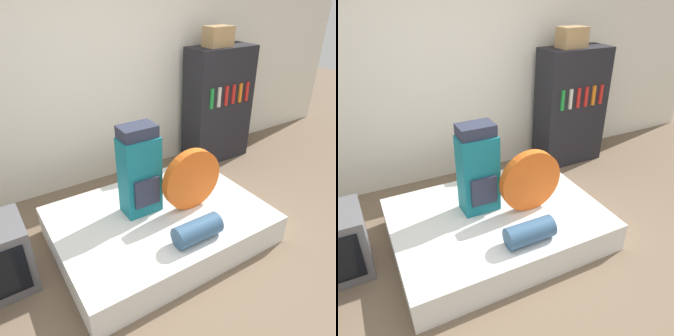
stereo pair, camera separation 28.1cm
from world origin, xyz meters
TOP-DOWN VIEW (x-y plane):
  - ground_plane at (0.00, 0.00)m, footprint 16.00×16.00m
  - wall_back at (0.00, 1.95)m, footprint 8.00×0.05m
  - bed at (-0.10, 0.56)m, footprint 1.93×1.41m
  - backpack at (-0.21, 0.69)m, footprint 0.34×0.26m
  - tent_bag at (0.21, 0.49)m, footprint 0.60×0.09m
  - sleeping_roll at (-0.02, 0.07)m, footprint 0.42×0.19m
  - bookshelf at (1.48, 1.62)m, footprint 0.88×0.43m
  - cardboard_box at (1.38, 1.60)m, footprint 0.33×0.22m

SIDE VIEW (x-z plane):
  - ground_plane at x=0.00m, z-range 0.00..0.00m
  - bed at x=-0.10m, z-range 0.00..0.29m
  - sleeping_roll at x=-0.02m, z-range 0.29..0.47m
  - tent_bag at x=0.21m, z-range 0.29..0.88m
  - backpack at x=-0.21m, z-range 0.28..1.13m
  - bookshelf at x=1.48m, z-range 0.00..1.51m
  - wall_back at x=0.00m, z-range 0.00..2.60m
  - cardboard_box at x=1.38m, z-range 1.51..1.75m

